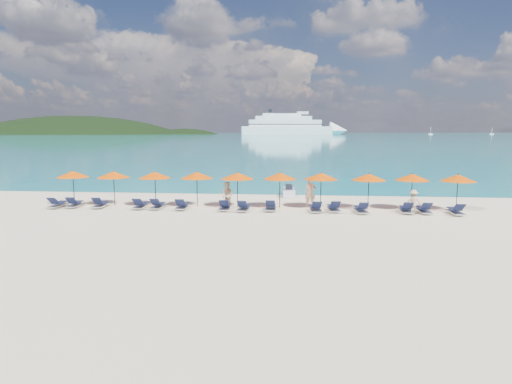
{
  "coord_description": "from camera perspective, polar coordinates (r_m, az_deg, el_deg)",
  "views": [
    {
      "loc": [
        2.36,
        -22.13,
        4.82
      ],
      "look_at": [
        0.0,
        3.0,
        1.2
      ],
      "focal_mm": 30.0,
      "sensor_mm": 36.0,
      "label": 1
    }
  ],
  "objects": [
    {
      "name": "lounger_0",
      "position": [
        29.8,
        -24.93,
        -1.46
      ],
      "size": [
        0.64,
        1.71,
        0.66
      ],
      "rotation": [
        0.0,
        0.0,
        0.01
      ],
      "color": "silver",
      "rests_on": "ground"
    },
    {
      "name": "lounger_12",
      "position": [
        26.8,
        19.36,
        -2.16
      ],
      "size": [
        0.72,
        1.73,
        0.66
      ],
      "rotation": [
        0.0,
        0.0,
        -0.06
      ],
      "color": "silver",
      "rests_on": "ground"
    },
    {
      "name": "umbrella_2",
      "position": [
        28.14,
        -13.35,
        2.22
      ],
      "size": [
        2.1,
        2.1,
        2.28
      ],
      "color": "black",
      "rests_on": "ground"
    },
    {
      "name": "lounger_3",
      "position": [
        27.62,
        -15.18,
        -1.68
      ],
      "size": [
        0.72,
        1.73,
        0.66
      ],
      "rotation": [
        0.0,
        0.0,
        0.06
      ],
      "color": "silver",
      "rests_on": "ground"
    },
    {
      "name": "beachgoer_a",
      "position": [
        27.21,
        7.25,
        -0.11
      ],
      "size": [
        0.69,
        0.45,
        1.88
      ],
      "primitive_type": "imported",
      "rotation": [
        0.0,
        0.0,
        0.01
      ],
      "color": "tan",
      "rests_on": "ground"
    },
    {
      "name": "cruise_ship",
      "position": [
        532.66,
        5.33,
        8.65
      ],
      "size": [
        133.66,
        45.98,
        36.77
      ],
      "rotation": [
        0.0,
        0.0,
        0.19
      ],
      "color": "white",
      "rests_on": "ground"
    },
    {
      "name": "umbrella_4",
      "position": [
        26.92,
        -2.49,
        2.18
      ],
      "size": [
        2.1,
        2.1,
        2.28
      ],
      "color": "black",
      "rests_on": "ground"
    },
    {
      "name": "umbrella_0",
      "position": [
        30.38,
        -23.23,
        2.2
      ],
      "size": [
        2.1,
        2.1,
        2.28
      ],
      "color": "black",
      "rests_on": "ground"
    },
    {
      "name": "umbrella_3",
      "position": [
        27.52,
        -7.9,
        2.24
      ],
      "size": [
        2.1,
        2.1,
        2.28
      ],
      "color": "black",
      "rests_on": "ground"
    },
    {
      "name": "sailboat_far",
      "position": [
        640.74,
        28.91,
        6.82
      ],
      "size": [
        5.22,
        1.74,
        9.57
      ],
      "color": "white",
      "rests_on": "ground"
    },
    {
      "name": "umbrella_5",
      "position": [
        26.82,
        3.2,
        2.15
      ],
      "size": [
        2.1,
        2.1,
        2.28
      ],
      "color": "black",
      "rests_on": "ground"
    },
    {
      "name": "lounger_5",
      "position": [
        26.84,
        -9.84,
        -1.8
      ],
      "size": [
        0.73,
        1.74,
        0.66
      ],
      "rotation": [
        0.0,
        0.0,
        0.06
      ],
      "color": "silver",
      "rests_on": "ground"
    },
    {
      "name": "headland_small",
      "position": [
        603.06,
        -9.31,
        4.28
      ],
      "size": [
        162.0,
        126.0,
        85.5
      ],
      "color": "black",
      "rests_on": "ground"
    },
    {
      "name": "headland_main",
      "position": [
        639.73,
        -22.91,
        3.69
      ],
      "size": [
        374.0,
        242.0,
        126.5
      ],
      "color": "black",
      "rests_on": "ground"
    },
    {
      "name": "sailboat_near",
      "position": [
        579.47,
        22.25,
        7.19
      ],
      "size": [
        5.15,
        1.72,
        9.45
      ],
      "color": "white",
      "rests_on": "ground"
    },
    {
      "name": "ground",
      "position": [
        22.78,
        -0.71,
        -4.06
      ],
      "size": [
        1400.0,
        1400.0,
        0.0
      ],
      "primitive_type": "plane",
      "color": "beige"
    },
    {
      "name": "lounger_13",
      "position": [
        27.07,
        21.47,
        -2.16
      ],
      "size": [
        0.64,
        1.71,
        0.66
      ],
      "rotation": [
        0.0,
        0.0,
        -0.01
      ],
      "color": "silver",
      "rests_on": "ground"
    },
    {
      "name": "umbrella_8",
      "position": [
        27.81,
        20.14,
        1.88
      ],
      "size": [
        2.1,
        2.1,
        2.28
      ],
      "color": "black",
      "rests_on": "ground"
    },
    {
      "name": "jetski",
      "position": [
        31.81,
        4.38,
        0.04
      ],
      "size": [
        0.98,
        2.36,
        0.82
      ],
      "rotation": [
        0.0,
        0.0,
        0.05
      ],
      "color": "silver",
      "rests_on": "ground"
    },
    {
      "name": "lounger_7",
      "position": [
        25.88,
        -1.65,
        -2.04
      ],
      "size": [
        0.71,
        1.73,
        0.66
      ],
      "rotation": [
        0.0,
        0.0,
        -0.06
      ],
      "color": "silver",
      "rests_on": "ground"
    },
    {
      "name": "umbrella_7",
      "position": [
        27.11,
        14.83,
        1.96
      ],
      "size": [
        2.1,
        2.1,
        2.28
      ],
      "color": "black",
      "rests_on": "ground"
    },
    {
      "name": "lounger_6",
      "position": [
        26.21,
        -4.13,
        -1.94
      ],
      "size": [
        0.67,
        1.72,
        0.66
      ],
      "rotation": [
        0.0,
        0.0,
        0.03
      ],
      "color": "silver",
      "rests_on": "ground"
    },
    {
      "name": "lounger_11",
      "position": [
        26.03,
        13.83,
        -2.22
      ],
      "size": [
        0.74,
        1.74,
        0.66
      ],
      "rotation": [
        0.0,
        0.0,
        0.07
      ],
      "color": "silver",
      "rests_on": "ground"
    },
    {
      "name": "lounger_14",
      "position": [
        27.34,
        25.06,
        -2.27
      ],
      "size": [
        0.62,
        1.7,
        0.66
      ],
      "rotation": [
        0.0,
        0.0,
        0.0
      ],
      "color": "silver",
      "rests_on": "ground"
    },
    {
      "name": "beachgoer_c",
      "position": [
        26.55,
        20.24,
        -1.25
      ],
      "size": [
        0.95,
        0.49,
        1.42
      ],
      "primitive_type": "imported",
      "rotation": [
        0.0,
        0.0,
        3.07
      ],
      "color": "tan",
      "rests_on": "ground"
    },
    {
      "name": "sea",
      "position": [
        682.16,
        5.21,
        7.73
      ],
      "size": [
        1600.0,
        1300.0,
        0.01
      ],
      "primitive_type": "cube",
      "color": "#1FA9B2",
      "rests_on": "ground"
    },
    {
      "name": "beachgoer_b",
      "position": [
        26.58,
        -3.82,
        -0.46
      ],
      "size": [
        0.94,
        0.78,
        1.69
      ],
      "primitive_type": "imported",
      "rotation": [
        0.0,
        0.0,
        -0.45
      ],
      "color": "tan",
      "rests_on": "ground"
    },
    {
      "name": "lounger_1",
      "position": [
        29.51,
        -23.0,
        -1.43
      ],
      "size": [
        0.78,
        1.75,
        0.66
      ],
      "rotation": [
        0.0,
        0.0,
        0.1
      ],
      "color": "silver",
      "rests_on": "ground"
    },
    {
      "name": "lounger_4",
      "position": [
        27.3,
        -12.95,
        -1.72
      ],
      "size": [
        0.64,
        1.71,
        0.66
      ],
      "rotation": [
        0.0,
        0.0,
        0.01
      ],
      "color": "silver",
      "rests_on": "ground"
    },
    {
      "name": "lounger_9",
      "position": [
        25.85,
        7.96,
        -2.14
      ],
      "size": [
        0.75,
        1.74,
        0.66
      ],
      "rotation": [
        0.0,
        0.0,
        0.08
      ],
      "color": "silver",
      "rests_on": "ground"
    },
    {
      "name": "umbrella_9",
      "position": [
        28.42,
        25.34,
        1.71
      ],
      "size": [
        2.1,
        2.1,
        2.28
      ],
      "color": "black",
      "rests_on": "ground"
    },
    {
      "name": "umbrella_6",
      "position": [
        26.98,
        8.67,
        2.11
      ],
      "size": [
        2.1,
        2.1,
        2.28
      ],
      "color": "black",
      "rests_on": "ground"
    },
    {
      "name": "lounger_10",
      "position": [
        26.13,
        10.31,
        -2.08
      ],
      "size": [
        0.76,
        1.75,
        0.66
      ],
      "rotation": [
        0.0,
        0.0,
        0.08
      ],
      "color": "silver",
      "rests_on": "ground"
    },
    {
      "name": "umbrella_1",
      "position": [
        29.16,
        -18.47,
        2.22
      ],
      "size": [
        2.1,
        2.1,
        2.28
      ],
      "color": "black",
      "rests_on": "ground"
    },
    {
      "name": "lounger_2",
      "position": [
        28.79,
        -20.05,
        -1.5
      ],
      "size": [
        0.77,
        1.75,
        0.66
      ],
      "rotation": [
        0.0,
        0.0,
        0.09
      ],
      "color": "silver",
      "rests_on": "ground"
    },
    {
      "name": "lounger_8",
      "position": [
        26.01,
        1.97,
        -2.0
      ],
      "size": [
        0.65,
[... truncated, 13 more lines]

